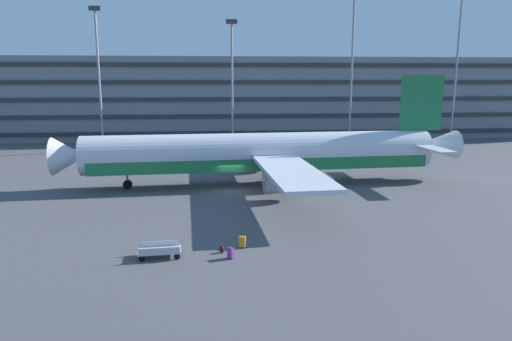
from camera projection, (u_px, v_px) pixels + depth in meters
The scene contains 11 objects.
ground_plane at pixel (231, 190), 45.69m from camera, with size 600.00×600.00×0.00m, color #4C4C51.
terminal_structure at pixel (223, 97), 89.75m from camera, with size 139.40×19.25×14.67m.
airliner at pixel (266, 153), 47.42m from camera, with size 42.00×33.97×11.19m.
light_mast_left at pixel (98, 67), 73.50m from camera, with size 1.80×0.50×21.97m.
light_mast_center_left at pixel (232, 73), 75.47m from camera, with size 1.80×0.50×20.19m.
light_mast_center_right at pixel (352, 60), 76.72m from camera, with size 1.80×0.50×24.44m.
light_mast_right at pixel (457, 58), 78.18m from camera, with size 1.80×0.50×25.11m.
suitcase_purple at pixel (242, 242), 29.83m from camera, with size 0.48×0.37×0.89m.
suitcase_black at pixel (231, 253), 28.02m from camera, with size 0.44×0.47×0.79m.
backpack_laid_flat at pixel (222, 250), 29.00m from camera, with size 0.36×0.35×0.48m.
baggage_cart at pixel (160, 251), 28.22m from camera, with size 3.34×1.50×0.82m.
Camera 1 is at (-1.35, -44.51, 10.69)m, focal length 32.40 mm.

